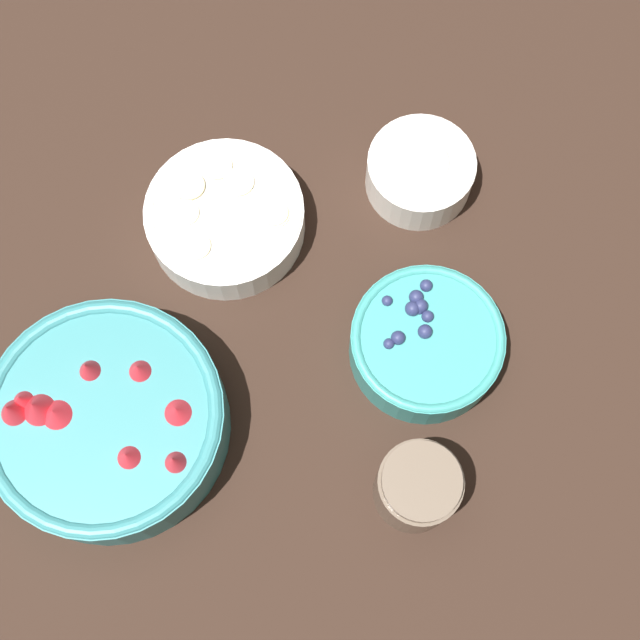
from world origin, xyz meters
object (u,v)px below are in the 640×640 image
at_px(jar_chocolate, 417,487).
at_px(bowl_cream, 420,170).
at_px(bowl_strawberries, 107,420).
at_px(bowl_blueberries, 426,343).
at_px(bowl_bananas, 225,217).

bearing_deg(jar_chocolate, bowl_cream, -2.23).
relative_size(bowl_strawberries, bowl_cream, 2.00).
height_order(bowl_strawberries, bowl_cream, bowl_strawberries).
bearing_deg(bowl_blueberries, bowl_bananas, 56.50).
bearing_deg(jar_chocolate, bowl_strawberries, 78.27).
distance_m(bowl_strawberries, bowl_bananas, 0.24).
bearing_deg(bowl_strawberries, bowl_cream, -48.36).
relative_size(bowl_strawberries, jar_chocolate, 2.55).
relative_size(bowl_blueberries, bowl_bananas, 0.92).
bearing_deg(bowl_bananas, bowl_strawberries, 154.86).
height_order(bowl_strawberries, bowl_blueberries, bowl_strawberries).
xyz_separation_m(bowl_blueberries, bowl_bananas, (0.14, 0.21, -0.00)).
bearing_deg(bowl_cream, bowl_bananas, 104.96).
xyz_separation_m(bowl_strawberries, bowl_blueberries, (0.08, -0.31, -0.01)).
xyz_separation_m(bowl_cream, jar_chocolate, (-0.34, 0.01, 0.01)).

